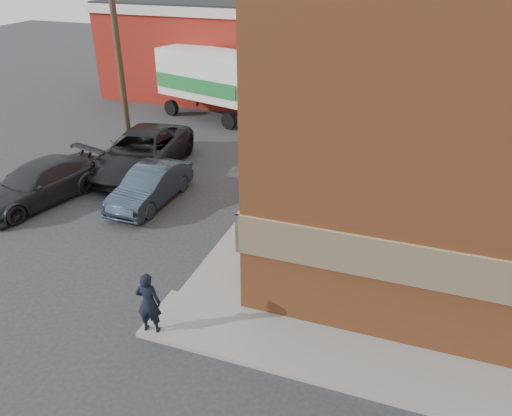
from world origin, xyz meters
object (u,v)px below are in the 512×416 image
Objects in this scene: suv_b at (39,183)px; utility_pole at (117,43)px; box_truck at (219,82)px; man at (149,303)px; sedan at (150,186)px; suv_a at (142,152)px; warehouse at (245,49)px.

utility_pole is at bearing 102.83° from suv_b.
man is at bearing -56.29° from box_truck.
suv_b is at bearing -160.49° from sedan.
utility_pole is 5.56× the size of man.
sedan is 3.10m from suv_a.
man is (5.80, -21.55, -1.88)m from warehouse.
suv_a reaches higher than sedan.
utility_pole reaches higher than box_truck.
warehouse is 3.31× the size of suv_b.
warehouse is 2.16× the size of box_truck.
warehouse is 16.87m from suv_b.
warehouse is 10.07× the size of man.
warehouse reaches higher than box_truck.
warehouse is 4.07× the size of sedan.
man is at bearing -18.79° from suv_b.
suv_a is at bearing -68.38° from man.
utility_pole is 4.73m from suv_a.
man is at bearing -58.56° from sedan.
warehouse reaches higher than sedan.
utility_pole is 6.95m from suv_b.
suv_a is 0.78× the size of box_truck.
sedan is (3.70, -4.38, -4.09)m from utility_pole.
box_truck is at bearing 81.00° from suv_a.
utility_pole is at bearing 127.57° from suv_a.
sedan is 0.68× the size of suv_a.
man is 8.92m from suv_b.
utility_pole reaches higher than suv_b.
box_truck is at bearing -82.77° from man.
utility_pole is 1.52× the size of suv_a.
suv_a is (-1.85, 2.49, 0.16)m from sedan.
warehouse is 1.81× the size of utility_pole.
suv_b is at bearing -95.69° from warehouse.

